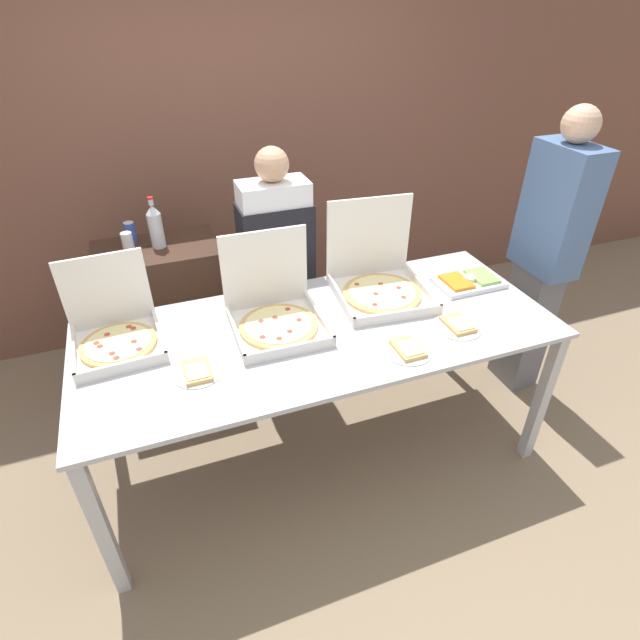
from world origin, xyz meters
The scene contains 16 objects.
ground_plane centered at (0.00, 0.00, 0.00)m, with size 16.00×16.00×0.00m, color #847056.
brick_wall_behind centered at (0.00, 1.70, 1.40)m, with size 10.00×0.06×2.80m.
buffet_table centered at (0.00, 0.00, 0.82)m, with size 2.40×0.99×0.91m.
pizza_box_far_right centered at (-0.20, 0.11, 0.99)m, with size 0.46×0.47×0.45m.
pizza_box_near_right centered at (0.43, 0.22, 1.00)m, with size 0.54×0.55×0.49m.
pizza_box_near_left centered at (-0.96, 0.22, 0.99)m, with size 0.43×0.44×0.40m.
paper_plate_front_right centered at (-0.64, -0.15, 0.93)m, with size 0.21×0.21×0.03m.
paper_plate_front_center centered at (0.66, -0.23, 0.93)m, with size 0.25×0.25×0.03m.
paper_plate_front_left centered at (0.32, -0.33, 0.93)m, with size 0.24×0.24×0.03m.
veggie_tray centered at (0.96, 0.11, 0.94)m, with size 0.38×0.23×0.05m.
sideboard_podium centered at (-0.71, 0.97, 0.52)m, with size 0.74×0.47×1.05m.
soda_bottle centered at (-0.67, 0.97, 1.18)m, with size 0.08×0.08×0.31m.
soda_can_silver centered at (-0.85, 0.95, 1.11)m, with size 0.07×0.07×0.12m.
soda_can_colored centered at (-0.82, 1.10, 1.11)m, with size 0.07×0.07×0.12m.
person_server_vest centered at (-0.02, 0.71, 0.92)m, with size 0.42×0.24×1.64m.
person_guest_cap centered at (1.54, 0.17, 0.97)m, with size 0.22×0.40×1.85m.
Camera 1 is at (-0.72, -1.94, 2.36)m, focal length 28.00 mm.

